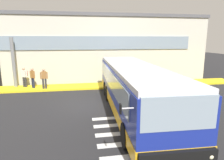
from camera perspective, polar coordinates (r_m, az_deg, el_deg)
ground_plane at (r=12.81m, az=-5.64°, el=-7.14°), size 80.00×90.00×0.02m
bay_paint_stripes at (r=9.34m, az=9.11°, el=-14.61°), size 4.40×3.96×0.01m
terminal_building at (r=23.77m, az=-9.56°, el=9.43°), size 25.52×13.80×6.46m
boarding_curb at (r=17.40m, az=-6.80°, el=-1.79°), size 27.72×2.00×0.15m
entry_support_column at (r=18.40m, az=-26.67°, el=4.57°), size 0.28×0.28×4.15m
bus_main_foreground at (r=11.20m, az=6.21°, el=-2.75°), size 3.38×11.35×2.70m
passenger_near_column at (r=18.13m, az=-24.09°, el=1.16°), size 0.55×0.47×1.68m
passenger_by_doorway at (r=17.47m, az=-22.06°, el=0.85°), size 0.41×0.47×1.68m
passenger_at_curb_edge at (r=16.86m, az=-19.13°, el=0.69°), size 0.58×0.27×1.68m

